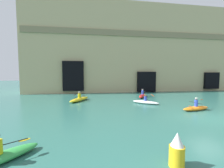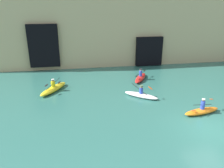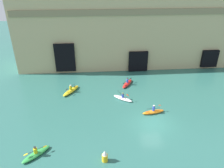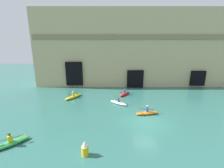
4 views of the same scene
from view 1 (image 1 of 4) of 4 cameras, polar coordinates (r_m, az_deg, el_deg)
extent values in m
plane|color=#2D665B|center=(13.69, 32.72, -10.63)|extent=(120.00, 120.00, 0.00)
cube|color=tan|center=(30.24, 10.32, 12.37)|extent=(40.52, 7.08, 15.28)
cube|color=#847555|center=(27.36, 12.98, 18.05)|extent=(39.71, 0.24, 0.94)
cube|color=black|center=(24.74, -14.52, 2.96)|extent=(3.27, 0.70, 4.72)
cube|color=black|center=(26.55, 12.91, 0.84)|extent=(3.23, 0.70, 3.46)
cube|color=black|center=(33.38, 33.56, 1.11)|extent=(2.87, 0.70, 3.02)
ellipsoid|color=yellow|center=(18.29, -12.32, -5.74)|extent=(2.53, 3.42, 0.42)
cylinder|color=gold|center=(18.21, -12.34, -4.35)|extent=(0.36, 0.36, 0.48)
sphere|color=brown|center=(18.17, -12.36, -3.28)|extent=(0.20, 0.20, 0.20)
cylinder|color=silver|center=(18.16, -12.36, -3.03)|extent=(0.25, 0.25, 0.06)
cylinder|color=black|center=(18.21, -12.34, -4.28)|extent=(1.07, 1.82, 0.47)
ellipsoid|color=black|center=(17.43, -14.02, -4.05)|extent=(0.38, 0.47, 0.14)
ellipsoid|color=black|center=(19.00, -10.80, -4.48)|extent=(0.38, 0.47, 0.14)
ellipsoid|color=orange|center=(15.46, 29.32, -8.11)|extent=(2.90, 1.17, 0.38)
cylinder|color=#2D47B7|center=(15.37, 29.38, -6.36)|extent=(0.29, 0.29, 0.58)
sphere|color=brown|center=(15.31, 29.43, -4.97)|extent=(0.18, 0.18, 0.18)
cylinder|color=silver|center=(15.29, 29.44, -4.71)|extent=(0.23, 0.23, 0.06)
cylinder|color=black|center=(15.36, 29.39, -6.26)|extent=(1.91, 0.81, 0.50)
ellipsoid|color=#D84C19|center=(14.63, 27.60, -7.52)|extent=(0.48, 0.33, 0.15)
ellipsoid|color=#D84C19|center=(16.11, 31.00, -5.11)|extent=(0.48, 0.33, 0.15)
ellipsoid|color=red|center=(21.11, 11.55, -4.41)|extent=(2.25, 3.12, 0.40)
cylinder|color=#2D47B7|center=(21.04, 11.57, -3.15)|extent=(0.30, 0.30, 0.53)
sphere|color=beige|center=(21.00, 11.58, -2.14)|extent=(0.22, 0.22, 0.22)
cylinder|color=#232328|center=(20.99, 11.59, -1.90)|extent=(0.27, 0.27, 0.06)
cylinder|color=black|center=(21.04, 11.57, -3.08)|extent=(1.51, 1.74, 0.13)
ellipsoid|color=black|center=(20.11, 10.56, -3.53)|extent=(0.43, 0.45, 0.07)
ellipsoid|color=black|center=(21.98, 12.49, -2.66)|extent=(0.43, 0.45, 0.07)
ellipsoid|color=white|center=(16.81, 12.61, -6.77)|extent=(2.72, 2.43, 0.33)
cylinder|color=#2D47B7|center=(16.74, 12.64, -5.43)|extent=(0.30, 0.30, 0.46)
sphere|color=#9E704C|center=(16.68, 12.66, -4.26)|extent=(0.23, 0.23, 0.23)
cylinder|color=#4C6B4C|center=(16.67, 12.66, -3.93)|extent=(0.29, 0.29, 0.06)
cylinder|color=black|center=(16.73, 12.64, -5.35)|extent=(1.32, 1.31, 0.95)
ellipsoid|color=#D84C19|center=(17.13, 10.16, -6.46)|extent=(0.42, 0.42, 0.24)
ellipsoid|color=#D84C19|center=(16.38, 15.22, -4.18)|extent=(0.42, 0.42, 0.24)
ellipsoid|color=yellow|center=(7.43, -30.34, -17.92)|extent=(0.47, 0.39, 0.06)
cylinder|color=yellow|center=(6.40, 23.44, -23.93)|extent=(0.54, 0.54, 0.76)
cone|color=white|center=(6.13, 23.62, -18.74)|extent=(0.46, 0.46, 0.50)
camera|label=2|loc=(4.07, 126.45, 73.35)|focal=35.00mm
camera|label=3|loc=(15.99, 158.35, 46.44)|focal=35.00mm
camera|label=4|loc=(8.63, 127.97, 30.40)|focal=24.00mm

